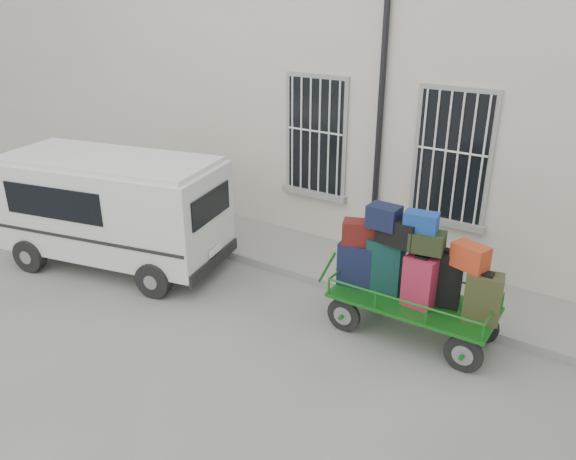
% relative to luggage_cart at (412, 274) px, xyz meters
% --- Properties ---
extents(ground, '(80.00, 80.00, 0.00)m').
position_rel_luggage_cart_xyz_m(ground, '(-2.57, -0.80, -1.05)').
color(ground, slate).
rests_on(ground, ground).
extents(building, '(24.00, 5.15, 6.00)m').
position_rel_luggage_cart_xyz_m(building, '(-2.57, 4.70, 1.95)').
color(building, beige).
rests_on(building, ground).
extents(sidewalk, '(24.00, 1.70, 0.15)m').
position_rel_luggage_cart_xyz_m(sidewalk, '(-2.57, 1.40, -0.97)').
color(sidewalk, gray).
rests_on(sidewalk, ground).
extents(luggage_cart, '(2.88, 1.11, 2.02)m').
position_rel_luggage_cart_xyz_m(luggage_cart, '(0.00, 0.00, 0.00)').
color(luggage_cart, black).
rests_on(luggage_cart, ground).
extents(van, '(4.47, 2.64, 2.11)m').
position_rel_luggage_cart_xyz_m(van, '(-5.57, -0.77, 0.16)').
color(van, white).
rests_on(van, ground).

